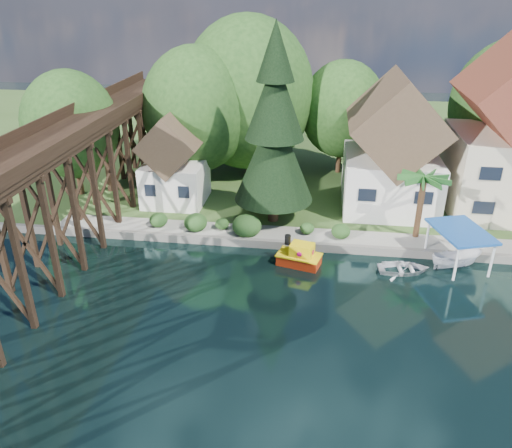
% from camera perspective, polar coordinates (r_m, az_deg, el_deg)
% --- Properties ---
extents(ground, '(140.00, 140.00, 0.00)m').
position_cam_1_polar(ground, '(29.95, 4.01, -10.22)').
color(ground, black).
rests_on(ground, ground).
extents(bank, '(140.00, 52.00, 0.50)m').
position_cam_1_polar(bank, '(60.77, 6.35, 9.01)').
color(bank, '#345120').
rests_on(bank, ground).
extents(seawall, '(60.00, 0.40, 0.62)m').
position_cam_1_polar(seawall, '(36.67, 11.18, -2.86)').
color(seawall, slate).
rests_on(seawall, ground).
extents(promenade, '(50.00, 2.60, 0.06)m').
position_cam_1_polar(promenade, '(37.92, 14.14, -1.80)').
color(promenade, gray).
rests_on(promenade, bank).
extents(trestle_bridge, '(4.12, 44.18, 9.30)m').
position_cam_1_polar(trestle_bridge, '(36.20, -21.27, 4.21)').
color(trestle_bridge, black).
rests_on(trestle_bridge, ground).
extents(house_left, '(7.64, 8.64, 11.02)m').
position_cam_1_polar(house_left, '(42.51, 15.35, 7.82)').
color(house_left, white).
rests_on(house_left, bank).
extents(house_center, '(8.65, 9.18, 13.89)m').
position_cam_1_polar(house_center, '(44.75, 27.06, 8.51)').
color(house_center, beige).
rests_on(house_center, bank).
extents(shed, '(5.09, 5.40, 7.85)m').
position_cam_1_polar(shed, '(42.88, -9.31, 6.70)').
color(shed, white).
rests_on(shed, bank).
extents(bg_trees, '(49.90, 13.30, 10.57)m').
position_cam_1_polar(bg_trees, '(46.64, 7.47, 12.79)').
color(bg_trees, '#382314').
rests_on(bg_trees, bank).
extents(shrubs, '(15.76, 2.47, 1.70)m').
position_cam_1_polar(shrubs, '(37.72, -1.90, 0.06)').
color(shrubs, '#1E4117').
rests_on(shrubs, bank).
extents(conifer, '(6.10, 6.10, 15.01)m').
position_cam_1_polar(conifer, '(37.52, 2.13, 10.52)').
color(conifer, '#382314').
rests_on(conifer, bank).
extents(palm_tree, '(4.56, 4.56, 5.14)m').
position_cam_1_polar(palm_tree, '(37.45, 18.65, 4.73)').
color(palm_tree, '#382314').
rests_on(palm_tree, bank).
extents(tugboat, '(3.28, 2.32, 2.15)m').
position_cam_1_polar(tugboat, '(34.54, 5.01, -3.70)').
color(tugboat, '#BB290C').
rests_on(tugboat, ground).
extents(boat_white_a, '(3.79, 2.94, 0.72)m').
position_cam_1_polar(boat_white_a, '(35.13, 16.55, -4.76)').
color(boat_white_a, silver).
rests_on(boat_white_a, ground).
extents(boat_canopy, '(4.24, 5.14, 2.85)m').
position_cam_1_polar(boat_canopy, '(36.45, 22.02, -2.94)').
color(boat_canopy, white).
rests_on(boat_canopy, ground).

